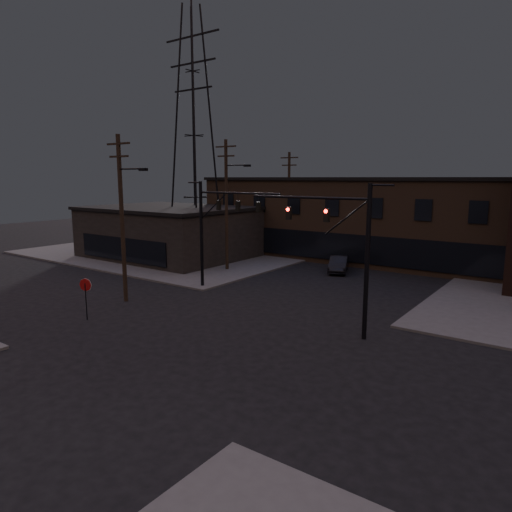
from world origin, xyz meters
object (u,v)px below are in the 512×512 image
(traffic_signal_near, at_px, (347,243))
(car_crossing, at_px, (339,264))
(traffic_signal_far, at_px, (214,223))
(stop_sign, at_px, (85,289))

(traffic_signal_near, distance_m, car_crossing, 17.11)
(car_crossing, bearing_deg, traffic_signal_far, -132.83)
(traffic_signal_far, height_order, car_crossing, traffic_signal_far)
(traffic_signal_near, distance_m, traffic_signal_far, 12.57)
(traffic_signal_far, distance_m, stop_sign, 10.55)
(traffic_signal_far, bearing_deg, stop_sign, -97.32)
(traffic_signal_far, height_order, stop_sign, traffic_signal_far)
(traffic_signal_far, bearing_deg, traffic_signal_near, -16.17)
(traffic_signal_near, height_order, traffic_signal_far, same)
(car_crossing, bearing_deg, traffic_signal_near, -83.89)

